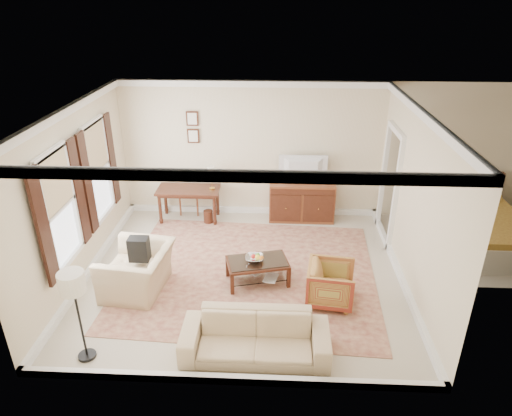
# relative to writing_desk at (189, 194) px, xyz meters

# --- Properties ---
(room_shell) EXTENTS (5.51, 5.01, 2.91)m
(room_shell) POSITION_rel_writing_desk_xyz_m (1.32, -2.07, 1.87)
(room_shell) COLOR beige
(room_shell) RESTS_ON ground
(annex_bedroom) EXTENTS (3.00, 2.70, 2.90)m
(annex_bedroom) POSITION_rel_writing_desk_xyz_m (5.81, -0.92, -0.27)
(annex_bedroom) COLOR beige
(annex_bedroom) RESTS_ON ground
(window_front) EXTENTS (0.12, 1.56, 1.80)m
(window_front) POSITION_rel_writing_desk_xyz_m (-1.38, -2.77, 0.94)
(window_front) COLOR #CCB284
(window_front) RESTS_ON room_shell
(window_rear) EXTENTS (0.12, 1.56, 1.80)m
(window_rear) POSITION_rel_writing_desk_xyz_m (-1.38, -1.17, 0.94)
(window_rear) COLOR #CCB284
(window_rear) RESTS_ON room_shell
(doorway) EXTENTS (0.10, 1.12, 2.25)m
(doorway) POSITION_rel_writing_desk_xyz_m (4.03, -0.57, 0.47)
(doorway) COLOR white
(doorway) RESTS_ON room_shell
(rug) EXTENTS (4.55, 3.96, 0.01)m
(rug) POSITION_rel_writing_desk_xyz_m (1.41, -2.04, -0.60)
(rug) COLOR maroon
(rug) RESTS_ON room_shell
(writing_desk) EXTENTS (1.31, 0.66, 0.72)m
(writing_desk) POSITION_rel_writing_desk_xyz_m (0.00, 0.00, 0.00)
(writing_desk) COLOR #431F13
(writing_desk) RESTS_ON room_shell
(desk_chair) EXTENTS (0.53, 0.53, 1.05)m
(desk_chair) POSITION_rel_writing_desk_xyz_m (-0.05, 0.35, -0.08)
(desk_chair) COLOR brown
(desk_chair) RESTS_ON room_shell
(desk_lamp) EXTENTS (0.32, 0.32, 0.50)m
(desk_lamp) POSITION_rel_writing_desk_xyz_m (0.51, -0.00, 0.36)
(desk_lamp) COLOR silver
(desk_lamp) RESTS_ON writing_desk
(framed_prints) EXTENTS (0.25, 0.04, 0.68)m
(framed_prints) POSITION_rel_writing_desk_xyz_m (0.10, 0.40, 1.33)
(framed_prints) COLOR #431F13
(framed_prints) RESTS_ON room_shell
(sideboard) EXTENTS (1.38, 0.53, 0.85)m
(sideboard) POSITION_rel_writing_desk_xyz_m (2.41, 0.13, -0.18)
(sideboard) COLOR brown
(sideboard) RESTS_ON room_shell
(tv) EXTENTS (0.96, 0.55, 0.13)m
(tv) POSITION_rel_writing_desk_xyz_m (2.41, 0.11, 0.72)
(tv) COLOR black
(tv) RESTS_ON sideboard
(coffee_table) EXTENTS (1.12, 0.82, 0.43)m
(coffee_table) POSITION_rel_writing_desk_xyz_m (1.57, -2.29, -0.28)
(coffee_table) COLOR #431F13
(coffee_table) RESTS_ON room_shell
(fruit_bowl) EXTENTS (0.42, 0.42, 0.10)m
(fruit_bowl) POSITION_rel_writing_desk_xyz_m (1.52, -2.29, -0.13)
(fruit_bowl) COLOR silver
(fruit_bowl) RESTS_ON coffee_table
(book_a) EXTENTS (0.23, 0.22, 0.38)m
(book_a) POSITION_rel_writing_desk_xyz_m (1.43, -2.29, -0.44)
(book_a) COLOR brown
(book_a) RESTS_ON coffee_table
(book_b) EXTENTS (0.28, 0.10, 0.38)m
(book_b) POSITION_rel_writing_desk_xyz_m (1.69, -2.39, -0.44)
(book_b) COLOR brown
(book_b) RESTS_ON coffee_table
(striped_armchair) EXTENTS (0.76, 0.80, 0.74)m
(striped_armchair) POSITION_rel_writing_desk_xyz_m (2.75, -2.78, -0.24)
(striped_armchair) COLOR maroon
(striped_armchair) RESTS_ON room_shell
(club_armchair) EXTENTS (0.88, 1.23, 1.01)m
(club_armchair) POSITION_rel_writing_desk_xyz_m (-0.38, -2.60, -0.10)
(club_armchair) COLOR #CFAD8C
(club_armchair) RESTS_ON room_shell
(backpack) EXTENTS (0.32, 0.38, 0.40)m
(backpack) POSITION_rel_writing_desk_xyz_m (-0.34, -2.52, 0.15)
(backpack) COLOR black
(backpack) RESTS_ON club_armchair
(sofa) EXTENTS (2.00, 0.59, 0.78)m
(sofa) POSITION_rel_writing_desk_xyz_m (1.62, -4.00, -0.22)
(sofa) COLOR #CFAD8C
(sofa) RESTS_ON room_shell
(floor_lamp) EXTENTS (0.33, 0.33, 1.36)m
(floor_lamp) POSITION_rel_writing_desk_xyz_m (-0.67, -4.17, 0.51)
(floor_lamp) COLOR black
(floor_lamp) RESTS_ON room_shell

